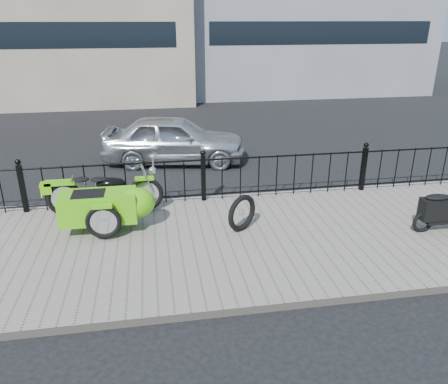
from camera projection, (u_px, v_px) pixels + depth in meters
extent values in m
plane|color=black|center=(213.00, 233.00, 7.96)|extent=(120.00, 120.00, 0.00)
cube|color=gray|center=(217.00, 243.00, 7.48)|extent=(30.00, 3.80, 0.12)
cube|color=gray|center=(203.00, 200.00, 9.25)|extent=(30.00, 0.10, 0.12)
cylinder|color=black|center=(203.00, 160.00, 8.78)|extent=(14.00, 0.04, 0.04)
cylinder|color=black|center=(204.00, 195.00, 9.06)|extent=(14.00, 0.04, 0.04)
cube|color=black|center=(23.00, 189.00, 8.38)|extent=(0.09, 0.09, 0.96)
sphere|color=black|center=(18.00, 162.00, 8.18)|extent=(0.11, 0.11, 0.11)
cube|color=black|center=(203.00, 178.00, 8.92)|extent=(0.09, 0.09, 0.96)
sphere|color=black|center=(203.00, 153.00, 8.72)|extent=(0.11, 0.11, 0.11)
cube|color=black|center=(363.00, 169.00, 9.47)|extent=(0.09, 0.09, 0.96)
sphere|color=black|center=(366.00, 145.00, 9.27)|extent=(0.11, 0.11, 0.11)
cube|color=black|center=(15.00, 36.00, 16.91)|extent=(12.50, 0.06, 1.00)
cube|color=black|center=(323.00, 33.00, 19.84)|extent=(10.50, 0.06, 1.00)
torus|color=black|center=(146.00, 194.00, 8.47)|extent=(0.69, 0.09, 0.69)
torus|color=black|center=(65.00, 199.00, 8.24)|extent=(0.69, 0.09, 0.69)
torus|color=black|center=(104.00, 222.00, 7.32)|extent=(0.60, 0.08, 0.60)
cube|color=gray|center=(106.00, 196.00, 8.35)|extent=(0.34, 0.22, 0.24)
cylinder|color=black|center=(106.00, 199.00, 8.37)|extent=(1.40, 0.04, 0.04)
ellipsoid|color=black|center=(111.00, 184.00, 8.28)|extent=(0.54, 0.29, 0.26)
cylinder|color=silver|center=(153.00, 163.00, 8.27)|extent=(0.03, 0.56, 0.03)
cylinder|color=silver|center=(148.00, 179.00, 8.37)|extent=(0.25, 0.04, 0.59)
sphere|color=silver|center=(152.00, 171.00, 8.32)|extent=(0.15, 0.15, 0.15)
cube|color=#55C20E|center=(144.00, 178.00, 8.35)|extent=(0.36, 0.12, 0.06)
cube|color=#55C20E|center=(60.00, 183.00, 8.10)|extent=(0.55, 0.16, 0.08)
ellipsoid|color=black|center=(99.00, 179.00, 8.21)|extent=(0.31, 0.22, 0.08)
ellipsoid|color=black|center=(81.00, 179.00, 8.15)|extent=(0.31, 0.22, 0.08)
sphere|color=red|center=(41.00, 187.00, 8.07)|extent=(0.07, 0.07, 0.07)
cube|color=yellow|center=(42.00, 194.00, 8.23)|extent=(0.02, 0.14, 0.10)
cube|color=#55C20E|center=(99.00, 207.00, 7.61)|extent=(1.30, 0.62, 0.50)
ellipsoid|color=#55C20E|center=(137.00, 203.00, 7.71)|extent=(0.65, 0.60, 0.54)
cube|color=black|center=(88.00, 195.00, 7.51)|extent=(0.55, 0.43, 0.06)
cube|color=#55C20E|center=(102.00, 206.00, 7.21)|extent=(0.34, 0.11, 0.06)
torus|color=black|center=(423.00, 222.00, 7.67)|extent=(0.40, 0.07, 0.40)
cube|color=black|center=(435.00, 209.00, 7.61)|extent=(0.53, 0.25, 0.39)
ellipsoid|color=black|center=(438.00, 197.00, 7.53)|extent=(0.45, 0.23, 0.09)
torus|color=black|center=(242.00, 213.00, 7.68)|extent=(0.60, 0.48, 0.67)
imported|color=silver|center=(174.00, 139.00, 11.61)|extent=(3.94, 2.10, 1.28)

